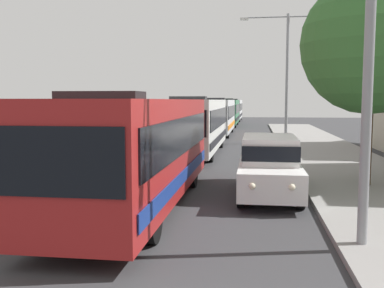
{
  "coord_description": "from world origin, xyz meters",
  "views": [
    {
      "loc": [
        1.92,
        0.55,
        3.03
      ],
      "look_at": [
        -0.19,
        15.52,
        1.52
      ],
      "focal_mm": 41.37,
      "sensor_mm": 36.0,
      "label": 1
    }
  ],
  "objects_px": {
    "bus_lead": "(140,147)",
    "streetlamp_mid": "(287,64)",
    "bus_middle": "(217,115)",
    "roadside_tree": "(371,45)",
    "bus_second_in_line": "(197,124)",
    "white_suv": "(269,164)",
    "bus_fourth_in_line": "(227,112)",
    "bus_rear": "(232,109)"
  },
  "relations": [
    {
      "from": "roadside_tree",
      "to": "bus_second_in_line",
      "type": "bearing_deg",
      "value": 127.14
    },
    {
      "from": "bus_second_in_line",
      "to": "white_suv",
      "type": "relative_size",
      "value": 2.28
    },
    {
      "from": "bus_lead",
      "to": "bus_fourth_in_line",
      "type": "distance_m",
      "value": 39.84
    },
    {
      "from": "bus_second_in_line",
      "to": "bus_middle",
      "type": "relative_size",
      "value": 1.0
    },
    {
      "from": "bus_lead",
      "to": "bus_rear",
      "type": "xyz_separation_m",
      "value": [
        0.0,
        53.04,
        0.0
      ]
    },
    {
      "from": "bus_lead",
      "to": "bus_fourth_in_line",
      "type": "xyz_separation_m",
      "value": [
        0.0,
        39.84,
        0.0
      ]
    },
    {
      "from": "bus_fourth_in_line",
      "to": "streetlamp_mid",
      "type": "xyz_separation_m",
      "value": [
        5.4,
        -20.67,
        3.8
      ]
    },
    {
      "from": "bus_rear",
      "to": "bus_second_in_line",
      "type": "bearing_deg",
      "value": -90.0
    },
    {
      "from": "bus_lead",
      "to": "streetlamp_mid",
      "type": "relative_size",
      "value": 1.21
    },
    {
      "from": "bus_middle",
      "to": "white_suv",
      "type": "xyz_separation_m",
      "value": [
        3.7,
        -24.58,
        -0.66
      ]
    },
    {
      "from": "roadside_tree",
      "to": "bus_lead",
      "type": "bearing_deg",
      "value": -153.66
    },
    {
      "from": "bus_middle",
      "to": "bus_fourth_in_line",
      "type": "bearing_deg",
      "value": 90.0
    },
    {
      "from": "bus_fourth_in_line",
      "to": "bus_rear",
      "type": "bearing_deg",
      "value": 90.0
    },
    {
      "from": "bus_fourth_in_line",
      "to": "bus_middle",
      "type": "bearing_deg",
      "value": -90.0
    },
    {
      "from": "bus_lead",
      "to": "white_suv",
      "type": "height_order",
      "value": "bus_lead"
    },
    {
      "from": "bus_fourth_in_line",
      "to": "white_suv",
      "type": "xyz_separation_m",
      "value": [
        3.7,
        -38.0,
        -0.66
      ]
    },
    {
      "from": "white_suv",
      "to": "streetlamp_mid",
      "type": "relative_size",
      "value": 0.58
    },
    {
      "from": "streetlamp_mid",
      "to": "roadside_tree",
      "type": "relative_size",
      "value": 1.24
    },
    {
      "from": "bus_second_in_line",
      "to": "white_suv",
      "type": "distance_m",
      "value": 11.55
    },
    {
      "from": "bus_rear",
      "to": "white_suv",
      "type": "relative_size",
      "value": 2.3
    },
    {
      "from": "bus_lead",
      "to": "roadside_tree",
      "type": "height_order",
      "value": "roadside_tree"
    },
    {
      "from": "bus_second_in_line",
      "to": "bus_middle",
      "type": "height_order",
      "value": "same"
    },
    {
      "from": "bus_fourth_in_line",
      "to": "roadside_tree",
      "type": "distance_m",
      "value": 37.17
    },
    {
      "from": "roadside_tree",
      "to": "bus_rear",
      "type": "bearing_deg",
      "value": 98.07
    },
    {
      "from": "bus_lead",
      "to": "bus_middle",
      "type": "xyz_separation_m",
      "value": [
        0.0,
        26.42,
        0.0
      ]
    },
    {
      "from": "bus_middle",
      "to": "streetlamp_mid",
      "type": "relative_size",
      "value": 1.32
    },
    {
      "from": "bus_second_in_line",
      "to": "bus_fourth_in_line",
      "type": "bearing_deg",
      "value": 90.0
    },
    {
      "from": "bus_rear",
      "to": "roadside_tree",
      "type": "relative_size",
      "value": 1.64
    },
    {
      "from": "bus_lead",
      "to": "roadside_tree",
      "type": "distance_m",
      "value": 8.46
    },
    {
      "from": "bus_second_in_line",
      "to": "bus_fourth_in_line",
      "type": "height_order",
      "value": "same"
    },
    {
      "from": "roadside_tree",
      "to": "white_suv",
      "type": "bearing_deg",
      "value": -153.7
    },
    {
      "from": "bus_rear",
      "to": "white_suv",
      "type": "height_order",
      "value": "bus_rear"
    },
    {
      "from": "bus_lead",
      "to": "bus_second_in_line",
      "type": "bearing_deg",
      "value": 90.0
    },
    {
      "from": "bus_fourth_in_line",
      "to": "bus_rear",
      "type": "relative_size",
      "value": 0.93
    },
    {
      "from": "bus_middle",
      "to": "streetlamp_mid",
      "type": "distance_m",
      "value": 9.81
    },
    {
      "from": "bus_rear",
      "to": "roadside_tree",
      "type": "xyz_separation_m",
      "value": [
        7.03,
        -49.56,
        3.18
      ]
    },
    {
      "from": "bus_fourth_in_line",
      "to": "bus_rear",
      "type": "height_order",
      "value": "same"
    },
    {
      "from": "bus_fourth_in_line",
      "to": "white_suv",
      "type": "relative_size",
      "value": 2.13
    },
    {
      "from": "bus_rear",
      "to": "roadside_tree",
      "type": "distance_m",
      "value": 50.16
    },
    {
      "from": "bus_rear",
      "to": "streetlamp_mid",
      "type": "height_order",
      "value": "streetlamp_mid"
    },
    {
      "from": "bus_middle",
      "to": "roadside_tree",
      "type": "distance_m",
      "value": 24.2
    },
    {
      "from": "bus_fourth_in_line",
      "to": "streetlamp_mid",
      "type": "height_order",
      "value": "streetlamp_mid"
    }
  ]
}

